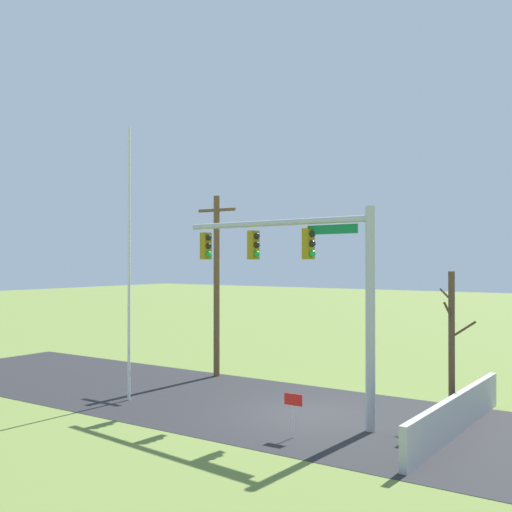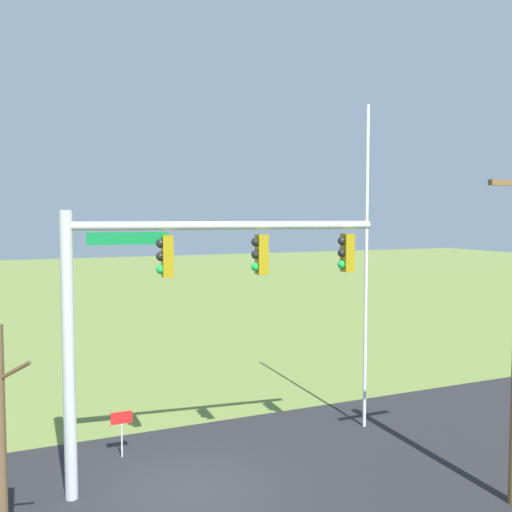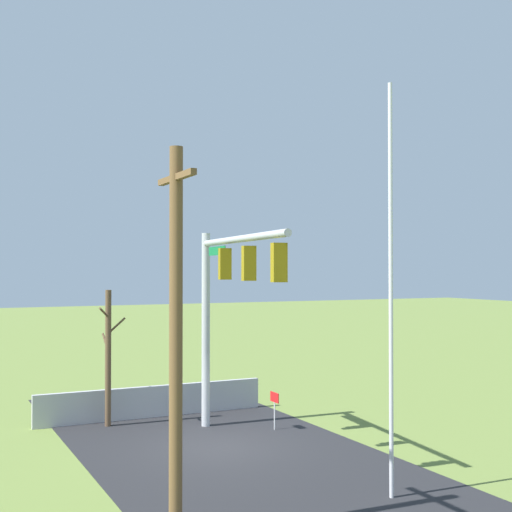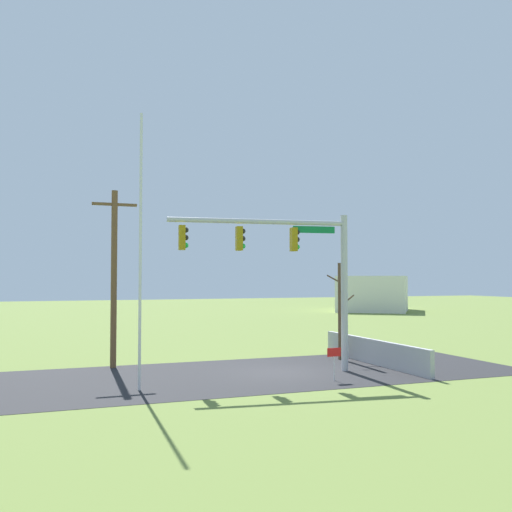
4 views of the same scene
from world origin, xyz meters
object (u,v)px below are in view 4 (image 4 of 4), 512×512
at_px(signal_mast, 292,258).
at_px(bare_tree, 340,310).
at_px(flagpole, 140,251).
at_px(utility_pole, 114,275).
at_px(distant_building, 373,293).
at_px(open_sign, 334,356).

height_order(signal_mast, bare_tree, signal_mast).
xyz_separation_m(flagpole, utility_pole, (-0.28, 5.32, -0.81)).
relative_size(signal_mast, distant_building, 0.74).
bearing_deg(open_sign, signal_mast, 110.16).
bearing_deg(utility_pole, bare_tree, -6.99).
bearing_deg(open_sign, distant_building, 55.96).
distance_m(flagpole, utility_pole, 5.39).
bearing_deg(flagpole, open_sign, -5.63).
bearing_deg(utility_pole, flagpole, -86.98).
relative_size(signal_mast, open_sign, 6.09).
xyz_separation_m(utility_pole, open_sign, (7.39, -6.02, -3.06)).
bearing_deg(signal_mast, bare_tree, 36.04).
bearing_deg(distant_building, bare_tree, -177.38).
bearing_deg(flagpole, bare_tree, 22.04).
height_order(signal_mast, open_sign, signal_mast).
distance_m(utility_pole, bare_tree, 10.51).
height_order(utility_pole, bare_tree, utility_pole).
relative_size(flagpole, distant_building, 0.96).
height_order(utility_pole, open_sign, utility_pole).
bearing_deg(bare_tree, distant_building, 55.61).
xyz_separation_m(flagpole, open_sign, (7.11, -0.70, -3.87)).
relative_size(flagpole, open_sign, 7.84).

